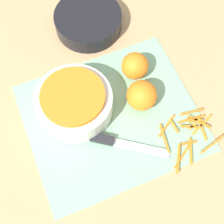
{
  "coord_description": "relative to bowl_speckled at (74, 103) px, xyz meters",
  "views": [
    {
      "loc": [
        -0.12,
        -0.28,
        0.73
      ],
      "look_at": [
        0.0,
        0.0,
        0.04
      ],
      "focal_mm": 50.0,
      "sensor_mm": 36.0,
      "label": 1
    }
  ],
  "objects": [
    {
      "name": "cutting_board",
      "position": [
        0.08,
        -0.05,
        -0.04
      ],
      "size": [
        0.42,
        0.36,
        0.01
      ],
      "color": "#84B793",
      "rests_on": "ground_plane"
    },
    {
      "name": "ground_plane",
      "position": [
        0.08,
        -0.05,
        -0.05
      ],
      "size": [
        4.0,
        4.0,
        0.0
      ],
      "primitive_type": "plane",
      "color": "tan"
    },
    {
      "name": "knife",
      "position": [
        0.04,
        -0.11,
        -0.03
      ],
      "size": [
        0.19,
        0.15,
        0.02
      ],
      "rotation": [
        0.0,
        0.0,
        -0.62
      ],
      "color": "#232328",
      "rests_on": "cutting_board"
    },
    {
      "name": "orange_left",
      "position": [
        0.18,
        0.04,
        -0.0
      ],
      "size": [
        0.07,
        0.07,
        0.07
      ],
      "color": "orange",
      "rests_on": "cutting_board"
    },
    {
      "name": "orange_right",
      "position": [
        0.16,
        -0.04,
        -0.0
      ],
      "size": [
        0.08,
        0.08,
        0.08
      ],
      "color": "orange",
      "rests_on": "cutting_board"
    },
    {
      "name": "peel_pile",
      "position": [
        0.23,
        -0.17,
        -0.04
      ],
      "size": [
        0.15,
        0.14,
        0.01
      ],
      "color": "orange",
      "rests_on": "cutting_board"
    },
    {
      "name": "bowl_dark",
      "position": [
        0.12,
        0.24,
        -0.02
      ],
      "size": [
        0.19,
        0.19,
        0.05
      ],
      "color": "black",
      "rests_on": "ground_plane"
    },
    {
      "name": "bowl_speckled",
      "position": [
        0.0,
        0.0,
        0.0
      ],
      "size": [
        0.19,
        0.19,
        0.08
      ],
      "color": "silver",
      "rests_on": "cutting_board"
    }
  ]
}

